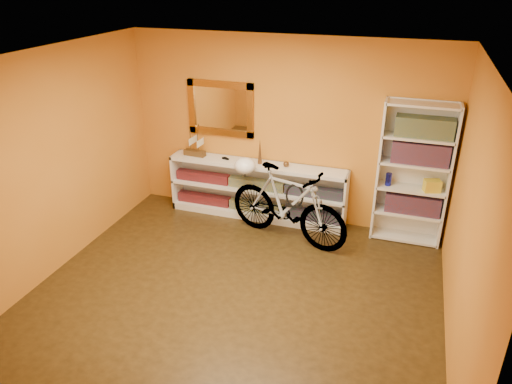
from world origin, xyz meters
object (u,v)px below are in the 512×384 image
(bicycle, at_px, (287,205))
(helmet, at_px, (245,166))
(bookcase, at_px, (413,175))
(console_unit, at_px, (257,190))

(bicycle, relative_size, helmet, 6.10)
(bookcase, relative_size, bicycle, 1.07)
(bicycle, height_order, helmet, bicycle)
(bookcase, height_order, bicycle, bookcase)
(console_unit, distance_m, bicycle, 0.77)
(bookcase, relative_size, helmet, 6.51)
(bookcase, distance_m, bicycle, 1.66)
(console_unit, relative_size, bicycle, 1.46)
(bicycle, distance_m, helmet, 0.79)
(helmet, bearing_deg, bookcase, 8.82)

